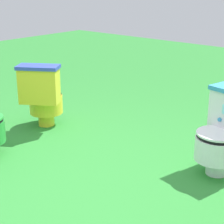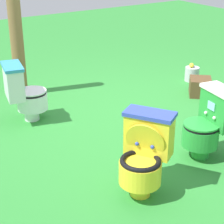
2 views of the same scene
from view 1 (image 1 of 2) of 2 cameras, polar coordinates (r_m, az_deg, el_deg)
name	(u,v)px [view 1 (image 1 of 2)]	position (r m, az deg, el deg)	size (l,w,h in m)	color
ground	(75,202)	(3.08, -5.28, -12.63)	(14.00, 14.00, 0.00)	#2D8433
toilet_yellow	(43,95)	(4.41, -9.84, 2.40)	(0.60, 0.63, 0.73)	yellow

